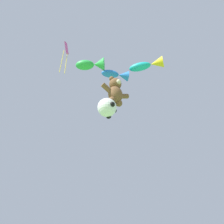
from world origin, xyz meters
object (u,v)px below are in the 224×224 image
object	(u,v)px
teddy_bear_kite	(115,91)
fish_kite_teal	(148,65)
soccer_ball_kite	(107,108)
fish_kite_emerald	(92,65)
fish_kite_cobalt	(117,75)
diamond_kite	(66,51)

from	to	relation	value
teddy_bear_kite	fish_kite_teal	bearing A→B (deg)	-5.75
soccer_ball_kite	fish_kite_teal	distance (m)	6.18
fish_kite_emerald	fish_kite_cobalt	bearing A→B (deg)	-22.97
soccer_ball_kite	fish_kite_cobalt	distance (m)	5.21
fish_kite_teal	diamond_kite	size ratio (longest dim) A/B	0.91
soccer_ball_kite	fish_kite_emerald	world-z (taller)	fish_kite_emerald
teddy_bear_kite	fish_kite_teal	xyz separation A→B (m)	(2.81, -0.28, 3.69)
soccer_ball_kite	fish_kite_cobalt	bearing A→B (deg)	39.51
teddy_bear_kite	diamond_kite	bearing A→B (deg)	157.41
soccer_ball_kite	fish_kite_emerald	xyz separation A→B (m)	(0.13, 2.24, 5.23)
teddy_bear_kite	fish_kite_cobalt	world-z (taller)	fish_kite_cobalt
teddy_bear_kite	diamond_kite	world-z (taller)	diamond_kite
teddy_bear_kite	soccer_ball_kite	distance (m)	1.58
fish_kite_cobalt	fish_kite_teal	bearing A→B (deg)	-47.84
teddy_bear_kite	soccer_ball_kite	bearing A→B (deg)	-173.53
teddy_bear_kite	fish_kite_emerald	bearing A→B (deg)	102.26
fish_kite_emerald	diamond_kite	distance (m)	2.85
fish_kite_emerald	diamond_kite	bearing A→B (deg)	-157.86
soccer_ball_kite	fish_kite_cobalt	world-z (taller)	fish_kite_cobalt
fish_kite_cobalt	fish_kite_emerald	bearing A→B (deg)	157.03
fish_kite_emerald	fish_kite_teal	bearing A→B (deg)	-36.85
fish_kite_teal	diamond_kite	world-z (taller)	fish_kite_teal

